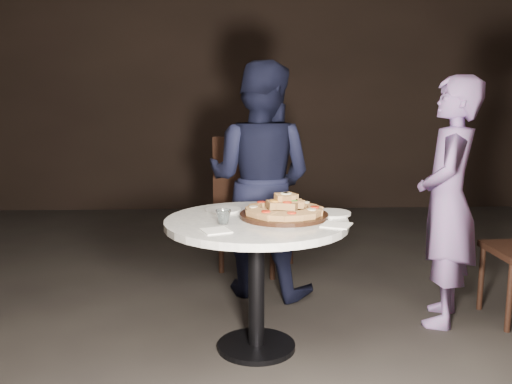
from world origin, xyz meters
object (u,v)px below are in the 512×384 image
diner_navy (260,180)px  water_glass (223,217)px  serving_board (284,215)px  table (256,244)px  diner_teal (448,202)px  chair_far (251,195)px  focaccia_pile (285,207)px

diner_navy → water_glass: bearing=99.9°
serving_board → table: bearing=-163.4°
table → water_glass: water_glass is taller
serving_board → diner_navy: bearing=96.0°
diner_teal → serving_board: bearing=-51.2°
water_glass → chair_far: (0.18, 1.36, -0.15)m
serving_board → diner_navy: size_ratio=0.30×
serving_board → diner_teal: 0.99m
table → serving_board: (0.14, 0.04, 0.14)m
focaccia_pile → diner_navy: diner_navy is taller
table → serving_board: serving_board is taller
focaccia_pile → diner_navy: 0.82m
table → serving_board: bearing=16.6°
chair_far → diner_teal: diner_teal is taller
diner_teal → chair_far: bearing=-109.0°
serving_board → focaccia_pile: 0.04m
table → chair_far: size_ratio=1.20×
water_glass → diner_teal: size_ratio=0.05×
chair_far → diner_navy: (0.04, -0.41, 0.18)m
water_glass → diner_navy: (0.22, 0.95, 0.03)m
diner_teal → water_glass: bearing=-49.6°
focaccia_pile → diner_teal: (0.95, 0.28, -0.04)m
focaccia_pile → water_glass: (-0.31, -0.13, -0.02)m
serving_board → chair_far: size_ratio=0.45×
serving_board → water_glass: bearing=-156.6°
table → serving_board: size_ratio=2.67×
serving_board → focaccia_pile: (0.00, 0.00, 0.04)m
serving_board → water_glass: 0.33m
diner_navy → chair_far: bearing=-61.2°
focaccia_pile → water_glass: 0.34m
chair_far → serving_board: bearing=120.0°
serving_board → water_glass: size_ratio=6.03×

